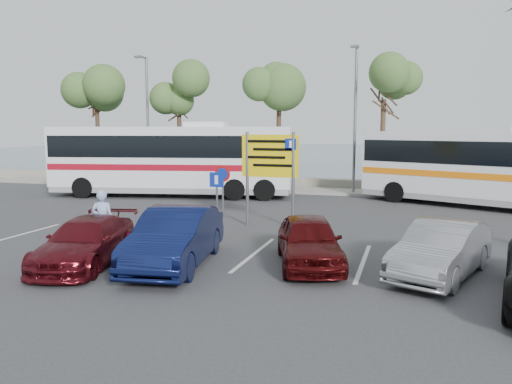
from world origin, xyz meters
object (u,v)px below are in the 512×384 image
(street_lamp_right, at_px, (355,113))
(car_red, at_px, (309,241))
(coach_bus_left, at_px, (172,162))
(pedestrian_near, at_px, (103,221))
(coach_bus_right, at_px, (494,171))
(street_lamp_left, at_px, (147,115))
(direction_sign, at_px, (270,163))
(car_blue, at_px, (175,238))
(car_maroon, at_px, (86,242))
(car_silver_b, at_px, (441,250))

(street_lamp_right, distance_m, car_red, 15.74)
(coach_bus_left, distance_m, pedestrian_near, 12.51)
(coach_bus_right, xyz_separation_m, pedestrian_near, (-12.59, -12.50, -0.83))
(street_lamp_left, distance_m, coach_bus_left, 5.70)
(street_lamp_left, distance_m, direction_sign, 15.24)
(direction_sign, xyz_separation_m, coach_bus_right, (8.76, 7.30, -0.65))
(street_lamp_left, relative_size, car_red, 1.98)
(street_lamp_left, height_order, direction_sign, street_lamp_left)
(car_blue, height_order, car_maroon, car_blue)
(street_lamp_left, relative_size, coach_bus_right, 0.65)
(car_silver_b, bearing_deg, coach_bus_right, 96.87)
(street_lamp_right, bearing_deg, car_red, -88.12)
(coach_bus_left, relative_size, car_silver_b, 3.17)
(street_lamp_left, xyz_separation_m, direction_sign, (11.00, -10.32, -2.17))
(coach_bus_left, relative_size, pedestrian_near, 7.10)
(direction_sign, relative_size, car_silver_b, 0.85)
(coach_bus_right, bearing_deg, street_lamp_right, 155.95)
(car_blue, bearing_deg, street_lamp_right, 70.61)
(coach_bus_right, distance_m, pedestrian_near, 17.76)
(street_lamp_left, relative_size, car_maroon, 1.84)
(street_lamp_right, xyz_separation_m, car_blue, (-2.96, -16.38, -3.81))
(street_lamp_right, distance_m, coach_bus_left, 10.51)
(street_lamp_right, bearing_deg, direction_sign, -100.94)
(street_lamp_left, distance_m, street_lamp_right, 13.00)
(pedestrian_near, bearing_deg, street_lamp_left, -78.34)
(car_blue, bearing_deg, car_maroon, -174.50)
(direction_sign, bearing_deg, coach_bus_right, 39.81)
(street_lamp_left, bearing_deg, car_red, -48.46)
(car_silver_b, relative_size, pedestrian_near, 2.24)
(car_blue, distance_m, car_red, 3.64)
(coach_bus_left, height_order, car_silver_b, coach_bus_left)
(street_lamp_left, distance_m, car_silver_b, 23.12)
(street_lamp_right, height_order, coach_bus_right, street_lamp_right)
(pedestrian_near, bearing_deg, coach_bus_left, -86.02)
(car_silver_b, bearing_deg, pedestrian_near, -158.64)
(direction_sign, bearing_deg, pedestrian_near, -126.37)
(street_lamp_left, distance_m, car_maroon, 19.06)
(street_lamp_right, bearing_deg, street_lamp_left, 180.00)
(street_lamp_left, xyz_separation_m, street_lamp_right, (13.00, 0.00, 0.00))
(car_blue, height_order, car_silver_b, car_blue)
(car_silver_b, bearing_deg, street_lamp_right, 124.33)
(street_lamp_left, bearing_deg, street_lamp_right, 0.00)
(car_maroon, distance_m, car_red, 6.12)
(street_lamp_right, distance_m, direction_sign, 10.73)
(coach_bus_left, distance_m, car_blue, 14.40)
(street_lamp_left, distance_m, pedestrian_near, 17.49)
(car_silver_b, bearing_deg, direction_sign, 159.87)
(street_lamp_right, height_order, direction_sign, street_lamp_right)
(car_silver_b, bearing_deg, street_lamp_left, 157.89)
(street_lamp_left, xyz_separation_m, car_silver_b, (16.89, -15.30, -3.90))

